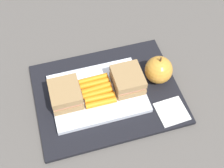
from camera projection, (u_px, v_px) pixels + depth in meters
name	position (u px, v px, depth m)	size (l,w,h in m)	color
ground_plane	(107.00, 95.00, 0.79)	(2.40, 2.40, 0.00)	#56514C
lunchbag_mat	(107.00, 94.00, 0.79)	(0.36, 0.28, 0.01)	black
food_tray	(98.00, 93.00, 0.78)	(0.23, 0.17, 0.01)	white
sandwich_half_left	(65.00, 94.00, 0.74)	(0.07, 0.08, 0.04)	#9E7A4C
sandwich_half_right	(128.00, 80.00, 0.77)	(0.07, 0.08, 0.04)	#9E7A4C
carrot_sticks_bundle	(97.00, 90.00, 0.77)	(0.08, 0.09, 0.02)	orange
apple	(159.00, 70.00, 0.78)	(0.07, 0.07, 0.08)	gold
paper_napkin	(172.00, 111.00, 0.75)	(0.07, 0.07, 0.00)	white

